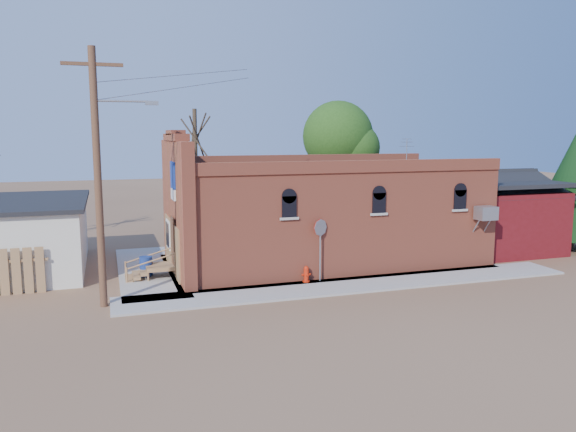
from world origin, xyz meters
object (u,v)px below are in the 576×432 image
object	(u,v)px
utility_pole	(99,172)
stop_sign	(320,234)
brick_bar	(319,213)
trash_barrel	(146,266)
fire_hydrant	(306,274)

from	to	relation	value
utility_pole	stop_sign	bearing A→B (deg)	4.07
brick_bar	trash_barrel	distance (m)	8.35
stop_sign	utility_pole	bearing A→B (deg)	-178.42
fire_hydrant	trash_barrel	world-z (taller)	trash_barrel
brick_bar	trash_barrel	world-z (taller)	brick_bar
stop_sign	fire_hydrant	bearing A→B (deg)	177.82
brick_bar	fire_hydrant	xyz separation A→B (m)	(-1.96, -3.70, -1.93)
brick_bar	stop_sign	distance (m)	3.94
trash_barrel	utility_pole	bearing A→B (deg)	-114.48
utility_pole	trash_barrel	world-z (taller)	utility_pole
fire_hydrant	trash_barrel	bearing A→B (deg)	140.57
stop_sign	trash_barrel	xyz separation A→B (m)	(-6.76, 3.07, -1.57)
brick_bar	stop_sign	world-z (taller)	brick_bar
fire_hydrant	stop_sign	xyz separation A→B (m)	(0.60, 0.00, 1.65)
brick_bar	stop_sign	size ratio (longest dim) A/B	6.36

